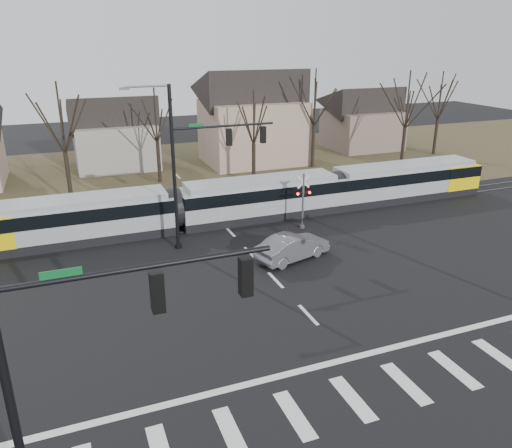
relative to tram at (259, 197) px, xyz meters
name	(u,v)px	position (x,y,z in m)	size (l,w,h in m)	color
ground	(328,336)	(-3.00, -16.00, -1.63)	(140.00, 140.00, 0.00)	black
grass_verge	(173,171)	(-3.00, 16.00, -1.63)	(140.00, 28.00, 0.01)	#38331E
crosswalk	(380,391)	(-3.00, -20.00, -1.63)	(27.00, 2.60, 0.01)	silver
stop_line	(349,358)	(-3.00, -17.80, -1.63)	(28.00, 0.35, 0.01)	silver
lane_dashes	(221,222)	(-3.00, 0.00, -1.63)	(0.18, 30.00, 0.01)	silver
rail_pair	(222,223)	(-3.00, -0.20, -1.60)	(90.00, 1.52, 0.06)	#59595E
tram	(259,197)	(0.00, 0.00, 0.00)	(39.49, 2.93, 2.99)	gray
sedan	(293,247)	(-0.90, -7.73, -0.84)	(5.08, 2.98, 1.58)	#55575D
signal_pole_near_left	(77,352)	(-13.41, -22.00, 4.07)	(9.28, 0.44, 10.20)	black
signal_pole_far	(199,159)	(-5.41, -3.50, 4.07)	(9.28, 0.44, 10.20)	black
rail_crossing_signal	(303,203)	(2.00, -3.21, 0.25)	(1.08, 0.36, 4.00)	#59595B
tree_row	(207,130)	(-1.00, 10.00, 3.37)	(59.20, 7.20, 10.00)	black
house_b	(114,129)	(-8.00, 20.00, 2.34)	(8.64, 7.56, 7.65)	gray
house_c	(253,113)	(6.00, 17.00, 3.60)	(10.80, 8.64, 10.10)	gray
house_d	(363,115)	(21.00, 19.00, 2.34)	(8.64, 7.56, 7.65)	#6D5950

